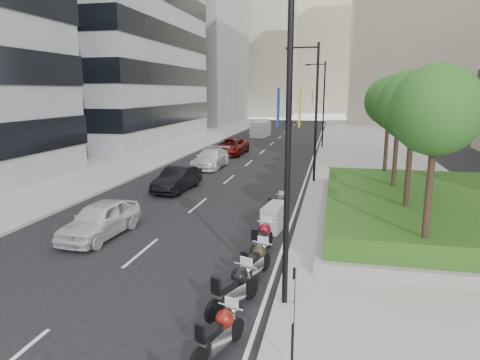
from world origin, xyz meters
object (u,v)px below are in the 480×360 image
(motorcycle_6, at_px, (277,206))
(car_d, at_px, (231,147))
(car_a, at_px, (100,220))
(parking_sign, at_px, (293,315))
(motorcycle_2, at_px, (234,289))
(delivery_van, at_px, (260,130))
(car_c, at_px, (211,158))
(lamp_post_2, at_px, (322,100))
(motorcycle_4, at_px, (262,239))
(car_b, at_px, (177,179))
(motorcycle_1, at_px, (219,333))
(lamp_post_1, at_px, (314,106))
(motorcycle_3, at_px, (256,261))
(lamp_post_0, at_px, (282,128))
(motorcycle_5, at_px, (274,217))

(motorcycle_6, bearing_deg, car_d, 38.99)
(car_a, bearing_deg, parking_sign, -35.98)
(motorcycle_2, height_order, delivery_van, delivery_van)
(car_c, bearing_deg, motorcycle_6, -59.56)
(lamp_post_2, height_order, parking_sign, lamp_post_2)
(motorcycle_4, xyz_separation_m, car_b, (-6.81, 9.18, 0.13))
(motorcycle_1, bearing_deg, car_a, 65.69)
(car_b, bearing_deg, motorcycle_6, -27.59)
(lamp_post_1, xyz_separation_m, motorcycle_6, (-1.20, -8.21, -4.53))
(motorcycle_3, xyz_separation_m, motorcycle_6, (-0.21, 7.08, -0.04))
(lamp_post_0, height_order, car_c, lamp_post_0)
(car_c, bearing_deg, motorcycle_1, -72.31)
(lamp_post_2, bearing_deg, motorcycle_5, -92.18)
(motorcycle_3, xyz_separation_m, car_a, (-7.09, 2.61, 0.17))
(motorcycle_6, relative_size, car_a, 0.44)
(motorcycle_5, relative_size, motorcycle_6, 1.01)
(motorcycle_2, relative_size, delivery_van, 0.45)
(motorcycle_3, relative_size, motorcycle_6, 1.08)
(lamp_post_2, xyz_separation_m, parking_sign, (0.66, -38.00, -3.61))
(car_b, bearing_deg, car_a, -86.43)
(lamp_post_1, distance_m, motorcycle_6, 9.45)
(lamp_post_0, bearing_deg, motorcycle_4, 106.35)
(lamp_post_0, xyz_separation_m, car_c, (-8.17, 21.15, -4.31))
(motorcycle_4, relative_size, motorcycle_5, 1.13)
(motorcycle_4, distance_m, car_c, 18.68)
(motorcycle_1, height_order, motorcycle_4, motorcycle_4)
(motorcycle_5, height_order, car_a, car_a)
(parking_sign, xyz_separation_m, car_b, (-8.59, 16.03, -0.73))
(parking_sign, height_order, delivery_van, parking_sign)
(car_b, height_order, car_d, car_d)
(lamp_post_2, height_order, motorcycle_6, lamp_post_2)
(lamp_post_2, bearing_deg, motorcycle_4, -92.07)
(motorcycle_3, bearing_deg, motorcycle_6, 18.19)
(lamp_post_0, bearing_deg, parking_sign, -77.67)
(car_a, bearing_deg, car_c, 94.22)
(motorcycle_1, relative_size, motorcycle_2, 0.91)
(motorcycle_1, bearing_deg, car_c, 36.82)
(lamp_post_0, relative_size, car_c, 1.74)
(lamp_post_0, distance_m, car_a, 10.14)
(motorcycle_4, xyz_separation_m, motorcycle_6, (-0.07, 4.95, -0.06))
(car_d, bearing_deg, car_a, -88.00)
(motorcycle_1, height_order, motorcycle_6, motorcycle_1)
(lamp_post_2, distance_m, motorcycle_4, 31.49)
(motorcycle_5, height_order, car_c, car_c)
(motorcycle_5, bearing_deg, car_c, 34.19)
(motorcycle_4, relative_size, car_b, 0.51)
(lamp_post_0, xyz_separation_m, car_d, (-8.27, 28.41, -4.29))
(car_d, bearing_deg, car_c, -87.64)
(lamp_post_2, xyz_separation_m, car_a, (-8.09, -30.68, -4.32))
(motorcycle_6, bearing_deg, car_a, 142.20)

